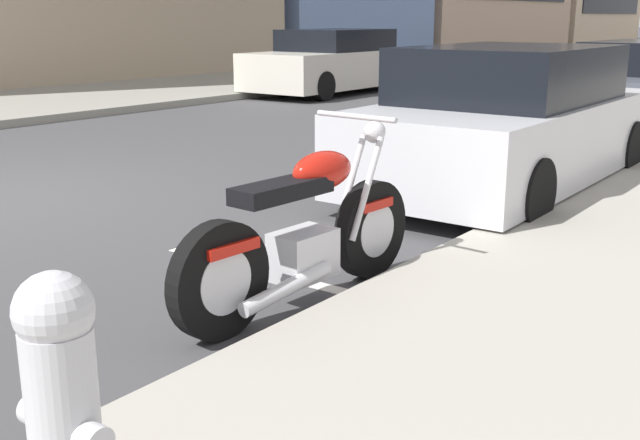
% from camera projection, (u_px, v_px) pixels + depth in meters
% --- Properties ---
extents(sidewalk_far_curb, '(120.00, 5.00, 0.14)m').
position_uv_depth(sidewalk_far_curb, '(264.00, 80.00, 20.69)').
color(sidewalk_far_curb, gray).
rests_on(sidewalk_far_curb, ground).
extents(parking_stall_stripe, '(0.12, 2.20, 0.01)m').
position_uv_depth(parking_stall_stripe, '(285.00, 277.00, 5.26)').
color(parking_stall_stripe, silver).
rests_on(parking_stall_stripe, ground).
extents(parked_motorcycle, '(2.05, 0.62, 1.13)m').
position_uv_depth(parked_motorcycle, '(306.00, 235.00, 4.68)').
color(parked_motorcycle, black).
rests_on(parked_motorcycle, ground).
extents(parked_car_across_street, '(4.26, 1.86, 1.45)m').
position_uv_depth(parked_car_across_street, '(509.00, 123.00, 7.77)').
color(parked_car_across_street, silver).
rests_on(parked_car_across_street, ground).
extents(car_opposite_curb, '(4.70, 2.03, 1.44)m').
position_uv_depth(car_opposite_curb, '(332.00, 63.00, 17.76)').
color(car_opposite_curb, beige).
rests_on(car_opposite_curb, ground).
extents(fire_hydrant, '(0.24, 0.36, 0.87)m').
position_uv_depth(fire_hydrant, '(62.00, 401.00, 2.32)').
color(fire_hydrant, '#B7B7BC').
rests_on(fire_hydrant, sidewalk_near_curb).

